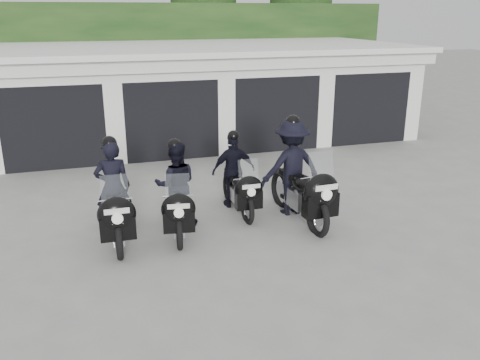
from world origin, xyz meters
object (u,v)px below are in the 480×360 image
object	(u,v)px
police_bike_d	(295,174)
police_bike_c	(236,176)
police_bike_a	(114,200)
police_bike_b	(176,192)

from	to	relation	value
police_bike_d	police_bike_c	bearing A→B (deg)	140.77
police_bike_c	police_bike_a	bearing A→B (deg)	-163.17
police_bike_b	police_bike_c	distance (m)	1.54
police_bike_c	police_bike_d	size ratio (longest dim) A/B	0.81
police_bike_a	police_bike_d	xyz separation A→B (m)	(3.54, 0.04, 0.14)
police_bike_b	police_bike_d	distance (m)	2.40
police_bike_b	police_bike_c	size ratio (longest dim) A/B	1.05
police_bike_a	police_bike_b	world-z (taller)	police_bike_a
police_bike_a	police_bike_d	size ratio (longest dim) A/B	0.91
police_bike_a	police_bike_c	xyz separation A→B (m)	(2.53, 0.78, -0.04)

